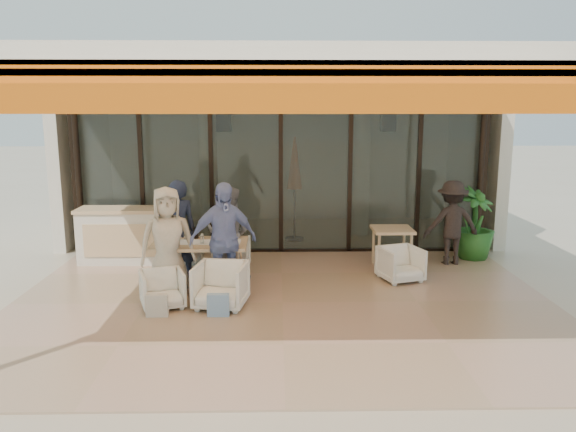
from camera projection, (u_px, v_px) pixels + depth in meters
name	position (u px, v px, depth m)	size (l,w,h in m)	color
ground	(282.00, 304.00, 8.28)	(70.00, 70.00, 0.00)	#C6B293
terrace_floor	(282.00, 304.00, 8.28)	(8.00, 6.00, 0.01)	tan
terrace_structure	(282.00, 77.00, 7.40)	(8.00, 6.00, 3.40)	silver
glass_storefront	(281.00, 173.00, 10.92)	(8.08, 0.10, 3.20)	#9EADA3
interior_block	(280.00, 135.00, 13.07)	(9.05, 3.62, 3.52)	silver
host_counter	(129.00, 235.00, 10.38)	(1.85, 0.65, 1.04)	silver
dining_table	(199.00, 246.00, 8.93)	(1.50, 0.90, 0.93)	#E2C589
chair_far_left	(184.00, 252.00, 9.92)	(0.67, 0.62, 0.68)	white
chair_far_right	(231.00, 252.00, 9.94)	(0.64, 0.60, 0.65)	white
chair_near_left	(162.00, 288.00, 8.06)	(0.59, 0.55, 0.61)	white
chair_near_right	(221.00, 283.00, 8.06)	(0.71, 0.66, 0.73)	white
diner_navy	(178.00, 230.00, 9.33)	(0.62, 0.40, 1.69)	#181F36
diner_grey	(228.00, 233.00, 9.36)	(0.77, 0.60, 1.58)	slate
diner_cream	(168.00, 243.00, 8.45)	(0.83, 0.54, 1.70)	beige
diner_periwinkle	(223.00, 240.00, 8.46)	(1.04, 0.43, 1.77)	#7089BB
tote_bag_cream	(157.00, 306.00, 7.69)	(0.30, 0.10, 0.34)	silver
tote_bag_blue	(218.00, 306.00, 7.71)	(0.30, 0.10, 0.34)	#99BFD8
side_table	(392.00, 234.00, 9.98)	(0.70, 0.70, 0.74)	#E2C589
side_chair	(401.00, 263.00, 9.30)	(0.63, 0.59, 0.65)	white
standing_woman	(452.00, 223.00, 10.22)	(1.01, 0.58, 1.56)	black
potted_palm	(474.00, 224.00, 10.62)	(0.78, 0.78, 1.39)	#1E5919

